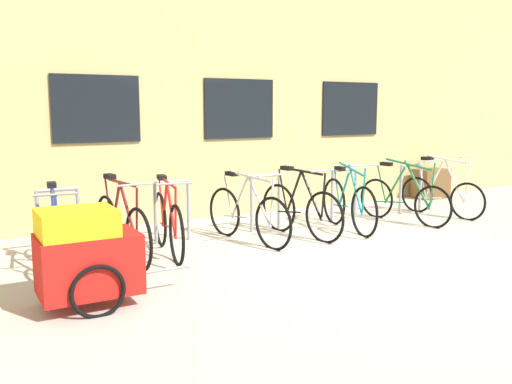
{
  "coord_description": "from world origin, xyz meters",
  "views": [
    {
      "loc": [
        -4.44,
        -5.17,
        1.83
      ],
      "look_at": [
        -0.58,
        1.6,
        0.65
      ],
      "focal_mm": 38.73,
      "sensor_mm": 36.0,
      "label": 1
    }
  ],
  "objects": [
    {
      "name": "ground_plane",
      "position": [
        0.0,
        0.0,
        0.0
      ],
      "size": [
        42.0,
        42.0,
        0.0
      ],
      "primitive_type": "plane",
      "color": "#B2ADA0"
    },
    {
      "name": "bicycle_maroon",
      "position": [
        -2.62,
        1.33,
        0.4
      ],
      "size": [
        0.44,
        1.8,
        1.04
      ],
      "color": "black",
      "rests_on": "ground"
    },
    {
      "name": "bike_trailer",
      "position": [
        -3.35,
        -0.08,
        0.49
      ],
      "size": [
        1.45,
        0.7,
        0.95
      ],
      "color": "red",
      "rests_on": "ground"
    },
    {
      "name": "bicycle_black",
      "position": [
        -0.0,
        1.31,
        0.39
      ],
      "size": [
        0.45,
        1.67,
        1.03
      ],
      "color": "black",
      "rests_on": "ground"
    },
    {
      "name": "bike_rack",
      "position": [
        -0.24,
        1.9,
        0.51
      ],
      "size": [
        6.53,
        0.05,
        0.86
      ],
      "color": "gray",
      "rests_on": "ground"
    },
    {
      "name": "bicycle_silver",
      "position": [
        -0.83,
        1.39,
        0.39
      ],
      "size": [
        0.48,
        1.77,
        1.01
      ],
      "color": "black",
      "rests_on": "ground"
    },
    {
      "name": "bicycle_white",
      "position": [
        2.99,
        1.4,
        0.37
      ],
      "size": [
        0.46,
        1.6,
        1.08
      ],
      "color": "black",
      "rests_on": "ground"
    },
    {
      "name": "bicycle_red",
      "position": [
        -2.02,
        1.32,
        0.4
      ],
      "size": [
        0.45,
        1.74,
        0.99
      ],
      "color": "black",
      "rests_on": "ground"
    },
    {
      "name": "storefront_building",
      "position": [
        0.0,
        6.97,
        3.3
      ],
      "size": [
        28.0,
        7.58,
        6.59
      ],
      "color": "tan",
      "rests_on": "ground"
    },
    {
      "name": "planter_box",
      "position": [
        4.3,
        2.85,
        0.3
      ],
      "size": [
        0.7,
        0.44,
        0.6
      ],
      "primitive_type": "cube",
      "color": "brown",
      "rests_on": "ground"
    },
    {
      "name": "bicycle_green",
      "position": [
        2.02,
        1.32,
        0.38
      ],
      "size": [
        0.49,
        1.74,
        1.07
      ],
      "color": "black",
      "rests_on": "ground"
    },
    {
      "name": "bicycle_blue",
      "position": [
        -3.4,
        1.22,
        0.37
      ],
      "size": [
        0.44,
        1.63,
        1.01
      ],
      "color": "black",
      "rests_on": "ground"
    },
    {
      "name": "bicycle_teal",
      "position": [
        0.88,
        1.32,
        0.4
      ],
      "size": [
        0.48,
        1.69,
        1.06
      ],
      "color": "black",
      "rests_on": "ground"
    }
  ]
}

